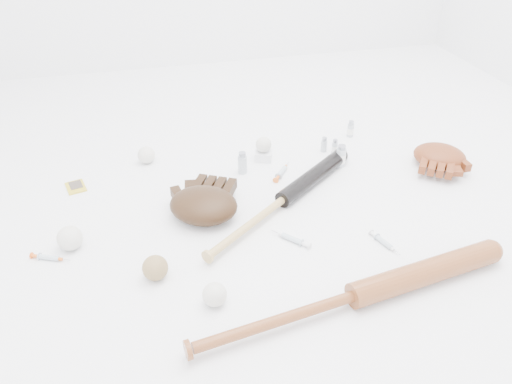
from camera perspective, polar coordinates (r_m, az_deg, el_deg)
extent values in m
plane|color=white|center=(1.66, 1.90, -2.39)|extent=(3.00, 3.00, 0.00)
cube|color=gold|center=(1.90, -19.90, 0.55)|extent=(0.08, 0.10, 0.00)
cube|color=white|center=(1.95, 0.86, 4.20)|extent=(0.08, 0.08, 0.04)
sphere|color=silver|center=(1.93, 0.87, 5.45)|extent=(0.06, 0.06, 0.06)
sphere|color=silver|center=(1.60, -20.51, -4.97)|extent=(0.08, 0.08, 0.08)
sphere|color=silver|center=(1.97, -12.43, 4.15)|extent=(0.07, 0.07, 0.07)
sphere|color=silver|center=(1.34, -4.75, -11.60)|extent=(0.07, 0.07, 0.07)
sphere|color=olive|center=(1.43, -11.45, -8.50)|extent=(0.07, 0.07, 0.07)
cylinder|color=#ADB6BD|center=(2.01, 8.99, 5.18)|extent=(0.02, 0.02, 0.06)
cylinder|color=#ADB6BD|center=(2.02, 7.78, 5.41)|extent=(0.02, 0.02, 0.06)
cylinder|color=#ADB6BD|center=(1.86, -1.57, 3.37)|extent=(0.03, 0.03, 0.09)
cylinder|color=#ADB6BD|center=(1.93, 9.68, 4.12)|extent=(0.04, 0.04, 0.09)
cylinder|color=#ADB6BD|center=(1.73, -5.48, 0.34)|extent=(0.03, 0.03, 0.06)
cylinder|color=#ADB6BD|center=(2.15, 10.76, 7.12)|extent=(0.03, 0.03, 0.07)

